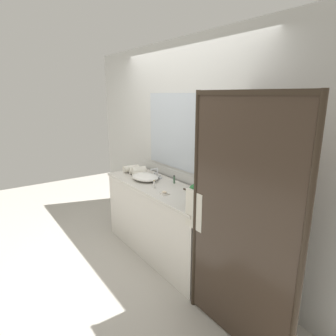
{
  "coord_description": "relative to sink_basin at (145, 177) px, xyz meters",
  "views": [
    {
      "loc": [
        2.75,
        -1.84,
        1.97
      ],
      "look_at": [
        0.15,
        0.0,
        1.15
      ],
      "focal_mm": 30.86,
      "sensor_mm": 36.0,
      "label": 1
    }
  ],
  "objects": [
    {
      "name": "amenity_bottle_lotion",
      "position": [
        0.33,
        0.22,
        0.01
      ],
      "size": [
        0.02,
        0.02,
        0.1
      ],
      "color": "#4C7056",
      "rests_on": "vanity_cabinet"
    },
    {
      "name": "rolled_towel_near_edge",
      "position": [
        -0.45,
        0.04,
        0.01
      ],
      "size": [
        0.12,
        0.23,
        0.1
      ],
      "primitive_type": "cylinder",
      "rotation": [
        1.57,
        0.0,
        -0.09
      ],
      "color": "silver",
      "rests_on": "vanity_cabinet"
    },
    {
      "name": "potted_plant",
      "position": [
        0.97,
        0.02,
        0.07
      ],
      "size": [
        0.16,
        0.16,
        0.19
      ],
      "color": "#B77A51",
      "rests_on": "vanity_cabinet"
    },
    {
      "name": "ground_plane",
      "position": [
        0.31,
        0.03,
        -0.94
      ],
      "size": [
        8.0,
        8.0,
        0.0
      ],
      "primitive_type": "plane",
      "color": "#B7B2A8"
    },
    {
      "name": "wall_back_with_mirror",
      "position": [
        0.31,
        0.37,
        0.37
      ],
      "size": [
        4.4,
        0.06,
        2.6
      ],
      "color": "silver",
      "rests_on": "ground_plane"
    },
    {
      "name": "soap_dish",
      "position": [
        0.59,
        -0.11,
        -0.03
      ],
      "size": [
        0.1,
        0.07,
        0.04
      ],
      "color": "silver",
      "rests_on": "vanity_cabinet"
    },
    {
      "name": "rolled_towel_middle",
      "position": [
        -0.34,
        0.08,
        0.01
      ],
      "size": [
        0.14,
        0.24,
        0.09
      ],
      "primitive_type": "cylinder",
      "rotation": [
        1.57,
        0.0,
        -0.21
      ],
      "color": "silver",
      "rests_on": "vanity_cabinet"
    },
    {
      "name": "faucet",
      "position": [
        0.0,
        0.18,
        0.0
      ],
      "size": [
        0.17,
        0.13,
        0.13
      ],
      "color": "silver",
      "rests_on": "vanity_cabinet"
    },
    {
      "name": "rolled_towel_far_edge",
      "position": [
        -0.23,
        0.04,
        0.02
      ],
      "size": [
        0.15,
        0.21,
        0.12
      ],
      "primitive_type": "cylinder",
      "rotation": [
        1.57,
        0.0,
        -0.21
      ],
      "color": "silver",
      "rests_on": "vanity_cabinet"
    },
    {
      "name": "sink_basin",
      "position": [
        0.0,
        0.0,
        0.0
      ],
      "size": [
        0.41,
        0.31,
        0.08
      ],
      "primitive_type": "ellipsoid",
      "color": "white",
      "rests_on": "vanity_cabinet"
    },
    {
      "name": "shower_enclosure",
      "position": [
        1.59,
        -0.16,
        0.09
      ],
      "size": [
        1.2,
        0.59,
        2.0
      ],
      "color": "#2D2319",
      "rests_on": "ground_plane"
    },
    {
      "name": "amenity_bottle_conditioner",
      "position": [
        0.35,
        -0.09,
        0.01
      ],
      "size": [
        0.03,
        0.03,
        0.1
      ],
      "color": "white",
      "rests_on": "vanity_cabinet"
    },
    {
      "name": "vanity_cabinet",
      "position": [
        0.31,
        0.04,
        -0.49
      ],
      "size": [
        1.8,
        0.58,
        0.9
      ],
      "color": "silver",
      "rests_on": "ground_plane"
    }
  ]
}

